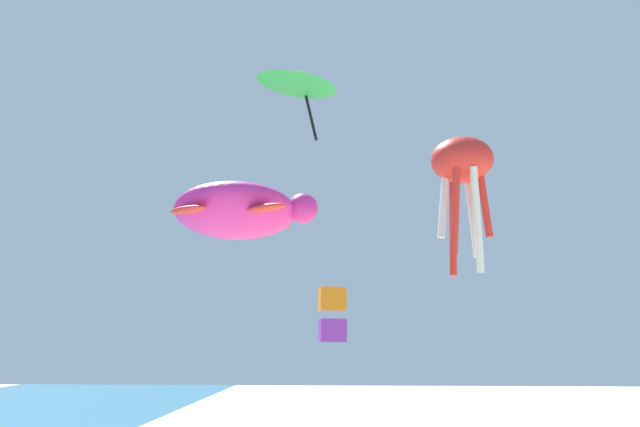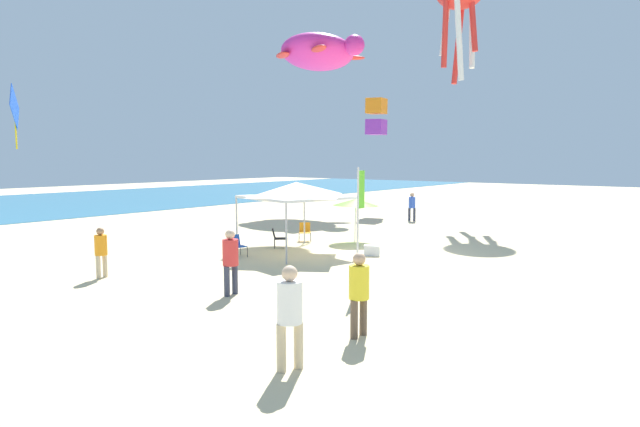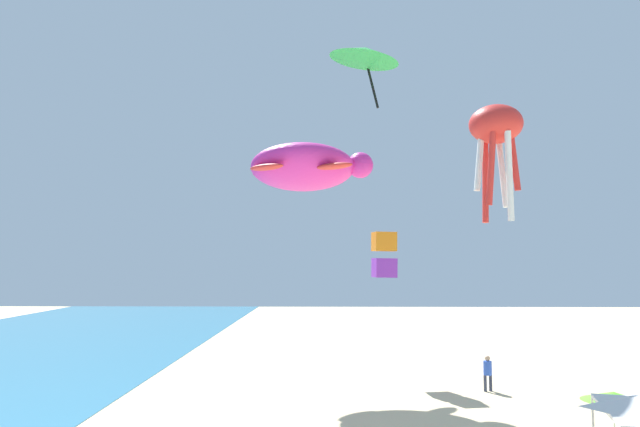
{
  "view_description": "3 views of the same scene",
  "coord_description": "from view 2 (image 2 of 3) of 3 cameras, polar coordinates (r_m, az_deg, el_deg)",
  "views": [
    {
      "loc": [
        -16.18,
        8.9,
        5.58
      ],
      "look_at": [
        1.82,
        9.74,
        9.03
      ],
      "focal_mm": 36.03,
      "sensor_mm": 36.0,
      "label": 1
    },
    {
      "loc": [
        -18.82,
        -10.36,
        3.78
      ],
      "look_at": [
        -1.98,
        2.67,
        1.58
      ],
      "focal_mm": 30.68,
      "sensor_mm": 36.0,
      "label": 2
    },
    {
      "loc": [
        -18.15,
        12.68,
        6.26
      ],
      "look_at": [
        1.82,
        13.03,
        7.87
      ],
      "focal_mm": 32.42,
      "sensor_mm": 36.0,
      "label": 3
    }
  ],
  "objects": [
    {
      "name": "kite_turtle_magenta",
      "position": [
        40.36,
        -0.15,
        16.48
      ],
      "size": [
        6.09,
        6.83,
        3.2
      ],
      "rotation": [
        0.0,
        0.0,
        4.77
      ],
      "color": "#E02D9E"
    },
    {
      "name": "canopy_tent",
      "position": [
        21.57,
        -2.5,
        2.42
      ],
      "size": [
        4.21,
        4.21,
        2.81
      ],
      "rotation": [
        0.0,
        0.0,
        -0.23
      ],
      "color": "#B7B7BC",
      "rests_on": "ground"
    },
    {
      "name": "folding_chair_right_of_tent",
      "position": [
        22.88,
        -4.41,
        -2.44
      ],
      "size": [
        0.79,
        0.81,
        0.82
      ],
      "rotation": [
        0.0,
        0.0,
        0.69
      ],
      "color": "black",
      "rests_on": "ground"
    },
    {
      "name": "person_far_stroller",
      "position": [
        15.18,
        -9.32,
        -4.48
      ],
      "size": [
        0.49,
        0.43,
        1.82
      ],
      "rotation": [
        0.0,
        0.0,
        3.22
      ],
      "color": "#33384C",
      "rests_on": "ground"
    },
    {
      "name": "folding_chair_near_cooler",
      "position": [
        21.13,
        -8.72,
        -3.18
      ],
      "size": [
        0.65,
        0.73,
        0.82
      ],
      "rotation": [
        0.0,
        0.0,
        6.05
      ],
      "color": "black",
      "rests_on": "ground"
    },
    {
      "name": "ground",
      "position": [
        21.82,
        8.78,
        -4.29
      ],
      "size": [
        120.0,
        120.0,
        0.1
      ],
      "primitive_type": "cube",
      "color": "beige"
    },
    {
      "name": "beach_umbrella",
      "position": [
        24.58,
        3.76,
        1.17
      ],
      "size": [
        2.07,
        2.07,
        1.95
      ],
      "color": "silver",
      "rests_on": "ground"
    },
    {
      "name": "person_by_tent",
      "position": [
        11.57,
        4.09,
        -7.73
      ],
      "size": [
        0.48,
        0.43,
        1.8
      ],
      "rotation": [
        0.0,
        0.0,
        6.23
      ],
      "color": "brown",
      "rests_on": "ground"
    },
    {
      "name": "person_kite_handler",
      "position": [
        32.98,
        9.57,
        0.94
      ],
      "size": [
        0.4,
        0.43,
        1.68
      ],
      "rotation": [
        0.0,
        0.0,
        1.89
      ],
      "color": "#33384C",
      "rests_on": "ground"
    },
    {
      "name": "person_beachcomber",
      "position": [
        18.44,
        -21.88,
        -3.4
      ],
      "size": [
        0.42,
        0.38,
        1.6
      ],
      "rotation": [
        0.0,
        0.0,
        3.43
      ],
      "color": "#C6B28C",
      "rests_on": "ground"
    },
    {
      "name": "kite_diamond_blue",
      "position": [
        34.93,
        -29.25,
        9.51
      ],
      "size": [
        1.42,
        2.13,
        3.6
      ],
      "rotation": [
        0.0,
        0.0,
        4.2
      ],
      "color": "blue"
    },
    {
      "name": "banner_flag",
      "position": [
        15.86,
        4.09,
        -0.18
      ],
      "size": [
        0.36,
        0.06,
        3.5
      ],
      "color": "silver",
      "rests_on": "ground"
    },
    {
      "name": "cooler_box",
      "position": [
        21.23,
        5.45,
        -3.84
      ],
      "size": [
        0.66,
        0.74,
        0.4
      ],
      "color": "white",
      "rests_on": "ground"
    },
    {
      "name": "ocean_strip",
      "position": [
        49.19,
        -29.61,
        0.72
      ],
      "size": [
        120.0,
        25.33,
        0.02
      ],
      "primitive_type": "cube",
      "color": "teal",
      "rests_on": "ground"
    },
    {
      "name": "folding_chair_left_of_tent",
      "position": [
        24.81,
        -1.59,
        -1.77
      ],
      "size": [
        0.81,
        0.79,
        0.82
      ],
      "rotation": [
        0.0,
        0.0,
        5.4
      ],
      "color": "black",
      "rests_on": "ground"
    },
    {
      "name": "kite_box_orange",
      "position": [
        38.12,
        5.9,
        10.03
      ],
      "size": [
        1.34,
        1.36,
        2.48
      ],
      "rotation": [
        0.0,
        0.0,
        0.17
      ],
      "color": "orange"
    },
    {
      "name": "person_watching_sky",
      "position": [
        9.79,
        -3.17,
        -9.93
      ],
      "size": [
        0.48,
        0.45,
        1.89
      ],
      "rotation": [
        0.0,
        0.0,
        5.86
      ],
      "color": "#C6B28C",
      "rests_on": "ground"
    }
  ]
}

